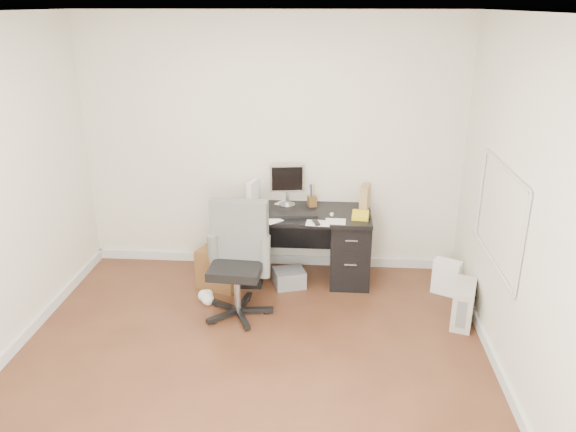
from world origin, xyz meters
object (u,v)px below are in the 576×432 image
Objects in this scene: keyboard at (293,214)px; wicker_basket at (223,266)px; office_chair at (236,263)px; desk at (297,243)px; lcd_monitor at (287,185)px; pc_tower at (463,304)px.

keyboard is 0.92m from wicker_basket.
wicker_basket is (-0.25, 0.59, -0.33)m from office_chair.
wicker_basket is (-0.76, -0.20, -0.19)m from desk.
lcd_monitor is at bearing 31.01° from wicker_basket.
desk is 1.39× the size of office_chair.
office_chair is 2.10m from pc_tower.
lcd_monitor is 0.37m from keyboard.
desk is 3.29× the size of lcd_monitor.
lcd_monitor is at bearing 71.89° from office_chair.
office_chair is at bearing -119.82° from lcd_monitor.
keyboard reaches higher than wicker_basket.
lcd_monitor is at bearing 166.82° from pc_tower.
lcd_monitor is at bearing 100.28° from keyboard.
lcd_monitor reaches higher than pc_tower.
office_chair is at bearing -130.42° from keyboard.
desk is 0.62m from lcd_monitor.
wicker_basket is at bearing -178.51° from keyboard.
pc_tower is at bearing -14.46° from wicker_basket.
desk is 3.09× the size of keyboard.
wicker_basket is (-2.32, 0.60, 0.01)m from pc_tower.
wicker_basket is at bearing 116.55° from office_chair.
keyboard is at bearing -82.16° from lcd_monitor.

